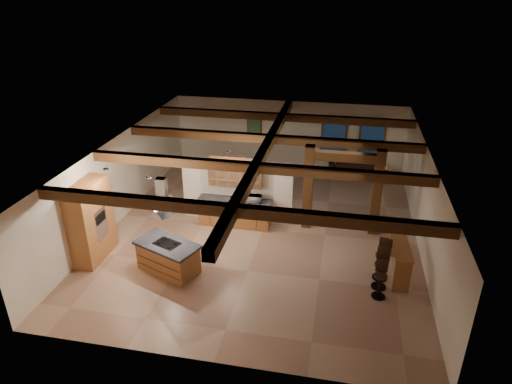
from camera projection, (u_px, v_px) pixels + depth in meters
ground at (263, 229)px, 15.37m from camera, size 12.00×12.00×0.00m
room_walls at (263, 181)px, 14.61m from camera, size 12.00×12.00×12.00m
ceiling_beams at (264, 152)px, 14.19m from camera, size 10.00×12.00×0.28m
timber_posts at (343, 181)px, 14.62m from camera, size 2.50×0.30×2.90m
partition_wall at (237, 191)px, 15.52m from camera, size 3.80×0.18×2.20m
pantry_cabinet at (91, 221)px, 13.38m from camera, size 0.67×1.60×2.40m
back_counter at (235, 212)px, 15.44m from camera, size 2.50×0.66×0.94m
upper_display_cabinet at (235, 173)px, 15.03m from camera, size 1.80×0.36×0.95m
range_hood at (164, 216)px, 12.46m from camera, size 1.10×1.10×1.40m
back_windows at (353, 137)px, 19.49m from camera, size 2.70×0.07×1.70m
framed_art at (254, 127)px, 20.17m from camera, size 0.65×0.05×0.85m
recessed_cans at (163, 166)px, 12.88m from camera, size 3.16×2.46×0.03m
kitchen_island at (168, 257)px, 13.03m from camera, size 2.05×1.58×0.91m
dining_table at (257, 188)px, 17.54m from camera, size 1.98×1.28×0.65m
sofa at (355, 168)px, 19.46m from camera, size 2.29×1.09×0.65m
microwave at (255, 199)px, 15.07m from camera, size 0.42×0.29×0.23m
bar_counter at (398, 252)px, 12.82m from camera, size 0.60×1.97×1.02m
side_table at (382, 173)px, 19.03m from camera, size 0.45×0.45×0.54m
table_lamp at (383, 163)px, 18.82m from camera, size 0.26×0.26×0.31m
bar_stool_a at (380, 279)px, 11.92m from camera, size 0.37×0.37×1.06m
bar_stool_b at (381, 268)px, 12.28m from camera, size 0.42×0.43×1.17m
bar_stool_c at (382, 259)px, 12.64m from camera, size 0.45×0.46×1.20m
dining_chairs at (257, 182)px, 17.43m from camera, size 1.90×1.90×1.15m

